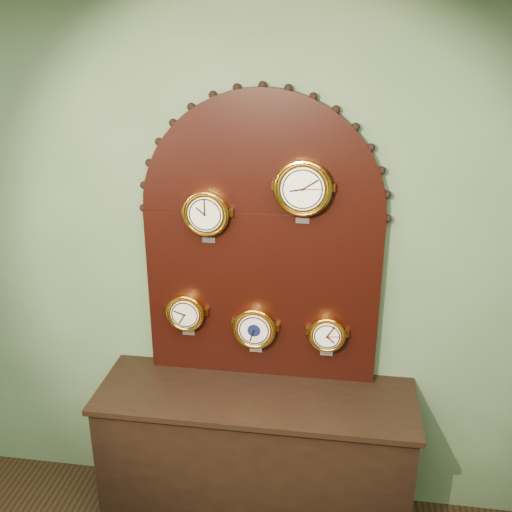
% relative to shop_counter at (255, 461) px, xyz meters
% --- Properties ---
extents(wall_back, '(4.00, 0.00, 4.00)m').
position_rel_shop_counter_xyz_m(wall_back, '(0.00, 0.27, 1.00)').
color(wall_back, '#4F6A48').
rests_on(wall_back, ground).
extents(shop_counter, '(1.60, 0.50, 0.80)m').
position_rel_shop_counter_xyz_m(shop_counter, '(0.00, 0.00, 0.00)').
color(shop_counter, black).
rests_on(shop_counter, ground_plane).
extents(display_board, '(1.26, 0.06, 1.53)m').
position_rel_shop_counter_xyz_m(display_board, '(0.00, 0.22, 1.23)').
color(display_board, black).
rests_on(display_board, shop_counter).
extents(roman_clock, '(0.23, 0.08, 0.28)m').
position_rel_shop_counter_xyz_m(roman_clock, '(-0.26, 0.15, 1.34)').
color(roman_clock, gold).
rests_on(roman_clock, display_board).
extents(arabic_clock, '(0.27, 0.08, 0.32)m').
position_rel_shop_counter_xyz_m(arabic_clock, '(0.20, 0.15, 1.48)').
color(arabic_clock, gold).
rests_on(arabic_clock, display_board).
extents(hygrometer, '(0.20, 0.08, 0.25)m').
position_rel_shop_counter_xyz_m(hygrometer, '(-0.39, 0.15, 0.79)').
color(hygrometer, gold).
rests_on(hygrometer, display_board).
extents(barometer, '(0.22, 0.08, 0.27)m').
position_rel_shop_counter_xyz_m(barometer, '(-0.03, 0.15, 0.73)').
color(barometer, gold).
rests_on(barometer, display_board).
extents(tide_clock, '(0.19, 0.08, 0.24)m').
position_rel_shop_counter_xyz_m(tide_clock, '(0.35, 0.15, 0.72)').
color(tide_clock, gold).
rests_on(tide_clock, display_board).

